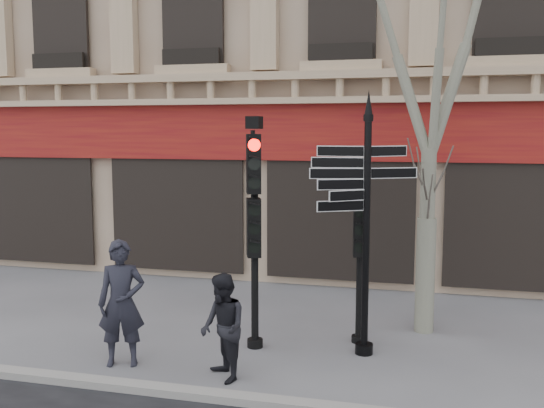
{
  "coord_description": "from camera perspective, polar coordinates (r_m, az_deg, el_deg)",
  "views": [
    {
      "loc": [
        1.87,
        -8.79,
        3.64
      ],
      "look_at": [
        -0.51,
        0.6,
        2.46
      ],
      "focal_mm": 40.0,
      "sensor_mm": 36.0,
      "label": 1
    }
  ],
  "objects": [
    {
      "name": "kerb",
      "position": [
        8.42,
        0.0,
        -18.19
      ],
      "size": [
        80.0,
        0.25,
        0.12
      ],
      "primitive_type": "cube",
      "color": "gray",
      "rests_on": "ground"
    },
    {
      "name": "fingerpost",
      "position": [
        9.7,
        8.95,
        2.28
      ],
      "size": [
        2.25,
        2.25,
        4.26
      ],
      "rotation": [
        0.0,
        0.0,
        0.32
      ],
      "color": "black",
      "rests_on": "ground"
    },
    {
      "name": "traffic_signal_secondary",
      "position": [
        10.38,
        8.28,
        -3.78
      ],
      "size": [
        0.46,
        0.36,
        2.46
      ],
      "rotation": [
        0.0,
        0.0,
        0.17
      ],
      "color": "black",
      "rests_on": "ground"
    },
    {
      "name": "pedestrian_a",
      "position": [
        9.75,
        -13.98,
        -9.04
      ],
      "size": [
        0.83,
        0.68,
        1.97
      ],
      "primitive_type": "imported",
      "rotation": [
        0.0,
        0.0,
        0.33
      ],
      "color": "black",
      "rests_on": "ground"
    },
    {
      "name": "pedestrian_b",
      "position": [
        9.0,
        -4.64,
        -11.52
      ],
      "size": [
        0.95,
        0.97,
        1.58
      ],
      "primitive_type": "imported",
      "rotation": [
        0.0,
        0.0,
        -0.89
      ],
      "color": "black",
      "rests_on": "ground"
    },
    {
      "name": "traffic_signal_main",
      "position": [
        9.93,
        -1.65,
        0.02
      ],
      "size": [
        0.51,
        0.43,
        3.86
      ],
      "rotation": [
        0.0,
        0.0,
        0.36
      ],
      "color": "black",
      "rests_on": "ground"
    },
    {
      "name": "plane_tree",
      "position": [
        11.21,
        14.96,
        17.12
      ],
      "size": [
        3.04,
        3.04,
        8.06
      ],
      "color": "gray",
      "rests_on": "ground"
    },
    {
      "name": "ground",
      "position": [
        9.69,
        2.11,
        -15.09
      ],
      "size": [
        80.0,
        80.0,
        0.0
      ],
      "primitive_type": "plane",
      "color": "#57585C",
      "rests_on": "ground"
    }
  ]
}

